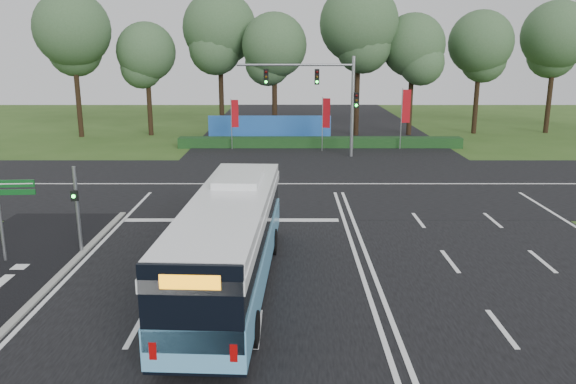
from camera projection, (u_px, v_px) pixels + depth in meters
name	position (u px, v px, depth m)	size (l,w,h in m)	color
ground	(358.00, 262.00, 20.04)	(120.00, 120.00, 0.00)	#31511B
road_main	(358.00, 262.00, 20.04)	(20.00, 120.00, 0.04)	black
road_cross	(332.00, 184.00, 31.67)	(120.00, 14.00, 0.05)	black
kerb_strip	(39.00, 297.00, 17.12)	(0.25, 18.00, 0.12)	gray
city_bus	(230.00, 241.00, 17.42)	(2.87, 11.30, 3.22)	#5EABD9
pedestrian_signal	(77.00, 207.00, 20.49)	(0.30, 0.41, 3.30)	gray
street_sign	(7.00, 202.00, 19.57)	(1.36, 0.18, 3.48)	gray
banner_flag_left	(234.00, 116.00, 42.29)	(0.57, 0.12, 3.85)	gray
banner_flag_mid	(325.00, 116.00, 41.29)	(0.58, 0.22, 4.06)	gray
banner_flag_right	(405.00, 110.00, 42.17)	(0.68, 0.10, 4.63)	gray
traffic_light_gantry	(327.00, 91.00, 38.78)	(8.41, 0.28, 7.00)	gray
hedge	(320.00, 142.00, 43.70)	(22.00, 1.20, 0.80)	#133416
blue_hoarding	(270.00, 129.00, 45.95)	(10.00, 0.30, 2.20)	#1F55A9
eucalyptus_row	(338.00, 37.00, 48.31)	(54.09, 8.81, 12.95)	black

